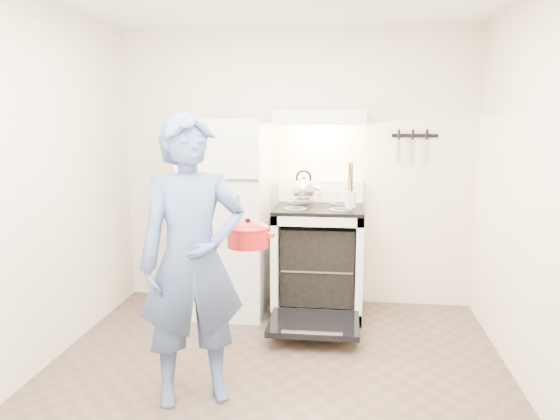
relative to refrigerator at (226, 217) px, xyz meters
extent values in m
plane|color=brown|center=(0.58, -1.45, -0.85)|extent=(3.60, 3.60, 0.00)
cube|color=beige|center=(0.58, 0.35, 0.40)|extent=(3.20, 0.02, 2.50)
cube|color=silver|center=(0.00, 0.00, 0.00)|extent=(0.70, 0.70, 1.70)
cube|color=silver|center=(0.81, 0.02, -0.39)|extent=(0.76, 0.65, 0.92)
cube|color=black|center=(0.81, 0.02, 0.09)|extent=(0.76, 0.65, 0.03)
cube|color=silver|center=(0.81, 0.31, 0.20)|extent=(0.76, 0.07, 0.20)
cube|color=black|center=(0.81, -0.57, -0.72)|extent=(0.70, 0.54, 0.04)
cube|color=gray|center=(0.81, 0.02, -0.41)|extent=(0.60, 0.52, 0.01)
cube|color=silver|center=(0.81, 0.10, 0.86)|extent=(0.76, 0.50, 0.12)
cube|color=black|center=(1.63, 0.33, 0.70)|extent=(0.40, 0.02, 0.03)
cylinder|color=olive|center=(0.79, 0.03, -0.40)|extent=(0.33, 0.33, 0.02)
cylinder|color=silver|center=(1.07, -0.14, 0.20)|extent=(0.10, 0.10, 0.13)
imported|color=#344E70|center=(0.14, -1.55, 0.02)|extent=(0.75, 0.64, 1.75)
camera|label=1|loc=(1.04, -4.60, 0.89)|focal=35.00mm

